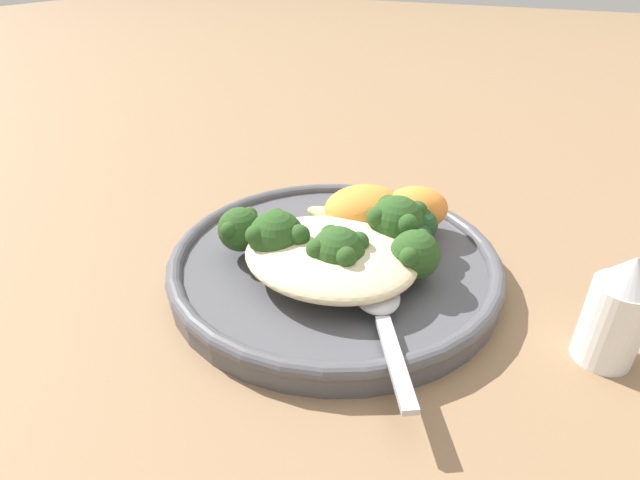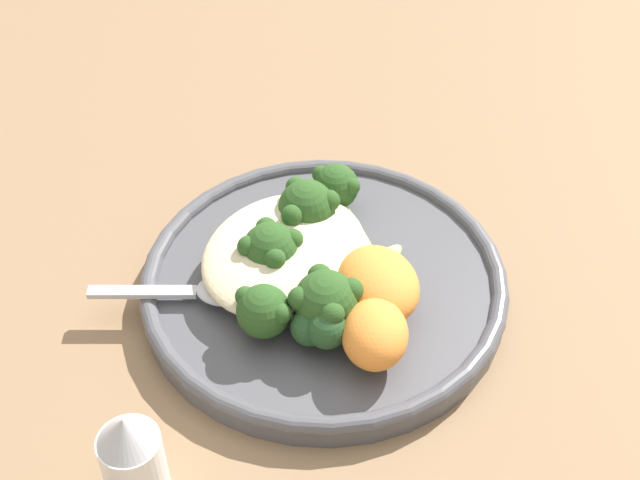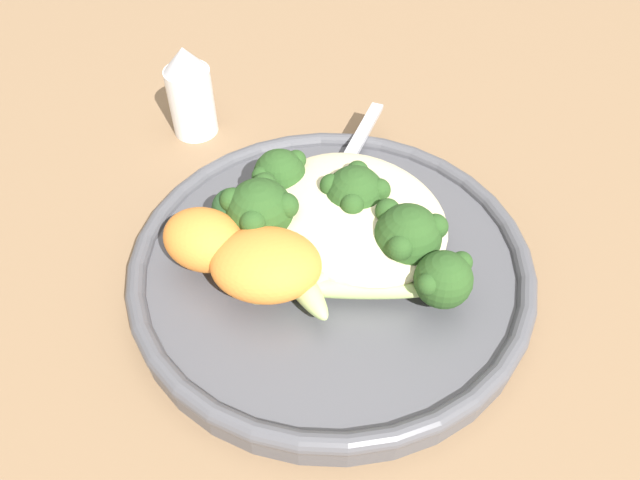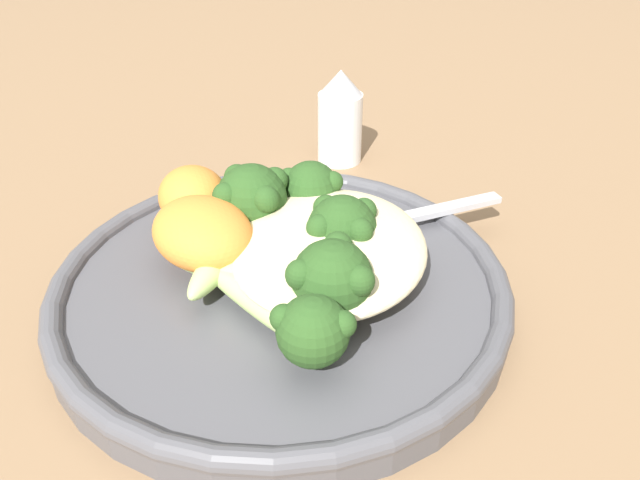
% 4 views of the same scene
% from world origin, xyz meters
% --- Properties ---
extents(ground_plane, '(4.00, 4.00, 0.00)m').
position_xyz_m(ground_plane, '(0.00, 0.00, 0.00)').
color(ground_plane, '#846647').
extents(plate, '(0.25, 0.25, 0.02)m').
position_xyz_m(plate, '(-0.01, 0.00, 0.01)').
color(plate, '#4C4C51').
rests_on(plate, ground_plane).
extents(quinoa_mound, '(0.12, 0.10, 0.02)m').
position_xyz_m(quinoa_mound, '(-0.02, 0.03, 0.03)').
color(quinoa_mound, beige).
rests_on(quinoa_mound, plate).
extents(broccoli_stalk_0, '(0.09, 0.10, 0.03)m').
position_xyz_m(broccoli_stalk_0, '(0.04, 0.02, 0.04)').
color(broccoli_stalk_0, '#ADC675').
rests_on(broccoli_stalk_0, plate).
extents(broccoli_stalk_1, '(0.05, 0.12, 0.04)m').
position_xyz_m(broccoli_stalk_1, '(0.02, 0.02, 0.04)').
color(broccoli_stalk_1, '#ADC675').
rests_on(broccoli_stalk_1, plate).
extents(broccoli_stalk_2, '(0.06, 0.09, 0.04)m').
position_xyz_m(broccoli_stalk_2, '(-0.02, 0.02, 0.04)').
color(broccoli_stalk_2, '#ADC675').
rests_on(broccoli_stalk_2, plate).
extents(broccoli_stalk_3, '(0.11, 0.07, 0.03)m').
position_xyz_m(broccoli_stalk_3, '(-0.06, -0.00, 0.04)').
color(broccoli_stalk_3, '#ADC675').
rests_on(broccoli_stalk_3, plate).
extents(broccoli_stalk_4, '(0.10, 0.04, 0.04)m').
position_xyz_m(broccoli_stalk_4, '(-0.04, -0.03, 0.04)').
color(broccoli_stalk_4, '#ADC675').
rests_on(broccoli_stalk_4, plate).
extents(sweet_potato_chunk_0, '(0.08, 0.08, 0.03)m').
position_xyz_m(sweet_potato_chunk_0, '(-0.02, -0.04, 0.04)').
color(sweet_potato_chunk_0, orange).
rests_on(sweet_potato_chunk_0, plate).
extents(sweet_potato_chunk_1, '(0.06, 0.06, 0.03)m').
position_xyz_m(sweet_potato_chunk_1, '(-0.05, -0.06, 0.04)').
color(sweet_potato_chunk_1, orange).
rests_on(sweet_potato_chunk_1, plate).
extents(kale_tuft, '(0.04, 0.04, 0.03)m').
position_xyz_m(kale_tuft, '(-0.06, -0.03, 0.04)').
color(kale_tuft, '#234723').
rests_on(kale_tuft, plate).
extents(spoon, '(0.08, 0.11, 0.01)m').
position_xyz_m(spoon, '(-0.07, 0.05, 0.03)').
color(spoon, '#B7B7BC').
rests_on(spoon, plate).
extents(salt_shaker, '(0.03, 0.03, 0.07)m').
position_xyz_m(salt_shaker, '(-0.20, 0.01, 0.04)').
color(salt_shaker, white).
rests_on(salt_shaker, ground_plane).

